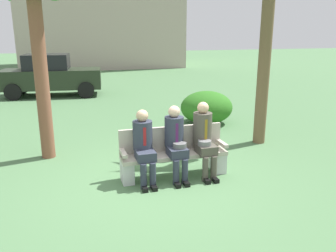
{
  "coord_description": "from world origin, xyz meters",
  "views": [
    {
      "loc": [
        -1.42,
        -5.45,
        2.58
      ],
      "look_at": [
        0.36,
        0.57,
        0.85
      ],
      "focal_mm": 37.01,
      "sensor_mm": 36.0,
      "label": 1
    }
  ],
  "objects_px": {
    "seated_man_right": "(204,136)",
    "seated_man_left": "(144,143)",
    "shrub_near_bench": "(207,107)",
    "palm_tree_tall": "(34,1)",
    "park_bench": "(173,153)",
    "parked_car_near": "(51,75)",
    "seated_man_middle": "(176,139)"
  },
  "relations": [
    {
      "from": "seated_man_middle",
      "to": "seated_man_right",
      "type": "xyz_separation_m",
      "value": [
        0.54,
        0.0,
        0.02
      ]
    },
    {
      "from": "seated_man_left",
      "to": "palm_tree_tall",
      "type": "distance_m",
      "value": 3.42
    },
    {
      "from": "seated_man_right",
      "to": "shrub_near_bench",
      "type": "distance_m",
      "value": 3.73
    },
    {
      "from": "seated_man_middle",
      "to": "seated_man_right",
      "type": "bearing_deg",
      "value": 0.36
    },
    {
      "from": "shrub_near_bench",
      "to": "parked_car_near",
      "type": "xyz_separation_m",
      "value": [
        -4.37,
        5.89,
        0.37
      ]
    },
    {
      "from": "park_bench",
      "to": "shrub_near_bench",
      "type": "relative_size",
      "value": 1.3
    },
    {
      "from": "seated_man_left",
      "to": "parked_car_near",
      "type": "height_order",
      "value": "parked_car_near"
    },
    {
      "from": "palm_tree_tall",
      "to": "seated_man_left",
      "type": "bearing_deg",
      "value": -46.72
    },
    {
      "from": "park_bench",
      "to": "seated_man_right",
      "type": "distance_m",
      "value": 0.64
    },
    {
      "from": "shrub_near_bench",
      "to": "parked_car_near",
      "type": "relative_size",
      "value": 0.37
    },
    {
      "from": "seated_man_middle",
      "to": "parked_car_near",
      "type": "height_order",
      "value": "parked_car_near"
    },
    {
      "from": "park_bench",
      "to": "parked_car_near",
      "type": "height_order",
      "value": "parked_car_near"
    },
    {
      "from": "seated_man_left",
      "to": "shrub_near_bench",
      "type": "relative_size",
      "value": 0.86
    },
    {
      "from": "seated_man_right",
      "to": "palm_tree_tall",
      "type": "xyz_separation_m",
      "value": [
        -2.79,
        1.77,
        2.36
      ]
    },
    {
      "from": "park_bench",
      "to": "seated_man_right",
      "type": "bearing_deg",
      "value": -13.15
    },
    {
      "from": "palm_tree_tall",
      "to": "shrub_near_bench",
      "type": "relative_size",
      "value": 2.8
    },
    {
      "from": "shrub_near_bench",
      "to": "seated_man_middle",
      "type": "bearing_deg",
      "value": -120.55
    },
    {
      "from": "shrub_near_bench",
      "to": "seated_man_left",
      "type": "bearing_deg",
      "value": -127.19
    },
    {
      "from": "seated_man_left",
      "to": "seated_man_middle",
      "type": "distance_m",
      "value": 0.58
    },
    {
      "from": "seated_man_right",
      "to": "parked_car_near",
      "type": "bearing_deg",
      "value": 107.28
    },
    {
      "from": "seated_man_middle",
      "to": "parked_car_near",
      "type": "distance_m",
      "value": 9.6
    },
    {
      "from": "seated_man_middle",
      "to": "seated_man_right",
      "type": "height_order",
      "value": "seated_man_right"
    },
    {
      "from": "seated_man_left",
      "to": "palm_tree_tall",
      "type": "xyz_separation_m",
      "value": [
        -1.67,
        1.78,
        2.39
      ]
    },
    {
      "from": "palm_tree_tall",
      "to": "park_bench",
      "type": "bearing_deg",
      "value": -36.29
    },
    {
      "from": "seated_man_left",
      "to": "seated_man_right",
      "type": "distance_m",
      "value": 1.11
    },
    {
      "from": "seated_man_left",
      "to": "shrub_near_bench",
      "type": "xyz_separation_m",
      "value": [
        2.59,
        3.41,
        -0.25
      ]
    },
    {
      "from": "park_bench",
      "to": "shrub_near_bench",
      "type": "distance_m",
      "value": 3.86
    },
    {
      "from": "seated_man_left",
      "to": "palm_tree_tall",
      "type": "relative_size",
      "value": 0.31
    },
    {
      "from": "seated_man_right",
      "to": "seated_man_left",
      "type": "bearing_deg",
      "value": -179.94
    },
    {
      "from": "seated_man_left",
      "to": "shrub_near_bench",
      "type": "distance_m",
      "value": 4.29
    },
    {
      "from": "shrub_near_bench",
      "to": "palm_tree_tall",
      "type": "bearing_deg",
      "value": -158.97
    },
    {
      "from": "park_bench",
      "to": "palm_tree_tall",
      "type": "relative_size",
      "value": 0.46
    }
  ]
}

